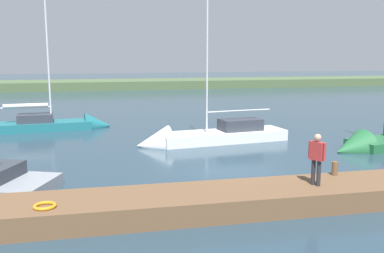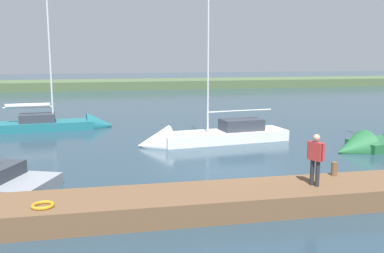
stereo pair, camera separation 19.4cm
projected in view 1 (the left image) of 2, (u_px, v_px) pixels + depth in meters
The scene contains 9 objects.
ground_plane at pixel (235, 172), 18.90m from camera, with size 200.00×200.00×0.00m, color #263D4C.
far_shoreline at pixel (138, 88), 64.99m from camera, with size 180.00×8.00×2.40m, color #4C603D.
dock_pier at pixel (277, 197), 14.49m from camera, with size 26.02×2.35×0.72m, color brown.
mooring_post_near at pixel (335, 168), 15.72m from camera, with size 0.22×0.22×0.51m, color brown.
life_ring_buoy at pixel (45, 206), 12.44m from camera, with size 0.66×0.66×0.10m, color orange.
sailboat_behind_pier at pixel (204, 139), 24.94m from camera, with size 9.13×3.22×11.00m.
sailboat_mid_channel at pixel (60, 126), 29.42m from camera, with size 7.90×2.71×9.41m.
sailboat_far_left at pixel (383, 144), 23.69m from camera, with size 7.95×3.79×9.57m.
person_on_dock at pixel (317, 156), 14.39m from camera, with size 0.42×0.60×1.76m.
Camera 1 is at (5.72, 17.49, 5.10)m, focal length 40.34 mm.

